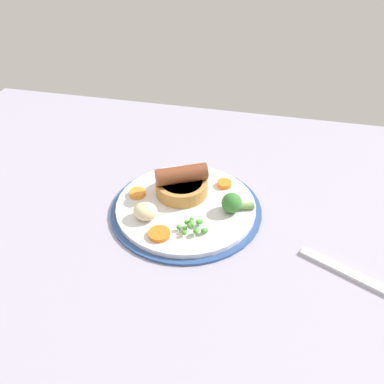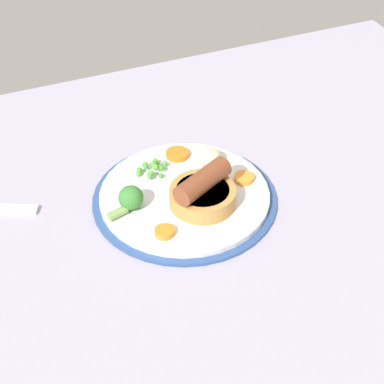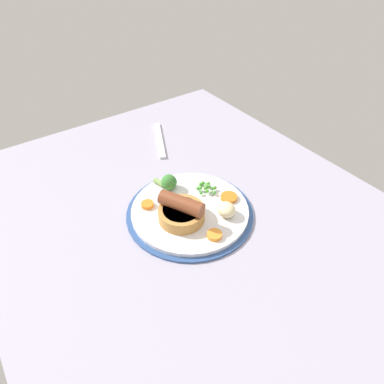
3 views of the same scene
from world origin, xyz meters
TOP-DOWN VIEW (x-y plane):
  - dining_table at (0.00, 0.00)cm, footprint 110.00×80.00cm
  - dinner_plate at (5.82, -0.17)cm, footprint 26.90×26.90cm
  - sausage_pudding at (4.33, 3.11)cm, footprint 9.54×9.43cm
  - pea_pile at (8.53, -6.31)cm, footprint 5.21×4.32cm
  - broccoli_floret_near at (14.12, 0.53)cm, footprint 5.67×3.53cm
  - potato_chunk_0 at (-0.02, -4.98)cm, footprint 4.36×3.95cm
  - carrot_slice_0 at (-3.38, 0.70)cm, footprint 4.15×4.15cm
  - carrot_slice_1 at (11.57, 6.94)cm, footprint 3.52×3.52cm
  - carrot_slice_4 at (3.46, -8.71)cm, footprint 4.36×4.36cm

SIDE VIEW (x-z plane):
  - dining_table at x=0.00cm, z-range 0.00..3.00cm
  - dinner_plate at x=5.82cm, z-range 2.87..4.27cm
  - carrot_slice_4 at x=3.46cm, z-range 4.40..5.12cm
  - carrot_slice_0 at x=-3.38cm, z-range 4.40..5.23cm
  - carrot_slice_1 at x=11.57cm, z-range 4.40..5.26cm
  - pea_pile at x=8.53cm, z-range 4.45..6.26cm
  - potato_chunk_0 at x=-0.02cm, z-range 4.40..7.23cm
  - broccoli_floret_near at x=14.12cm, z-range 4.30..7.83cm
  - sausage_pudding at x=4.33cm, z-range 3.66..9.30cm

